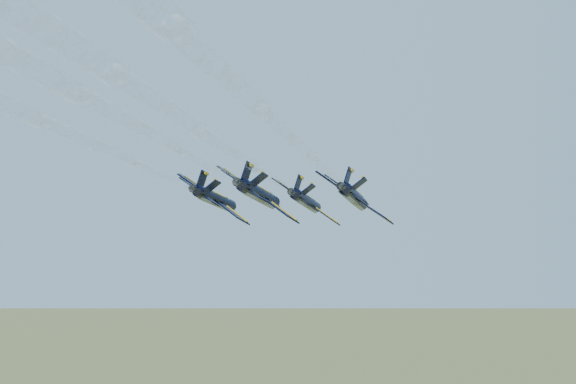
# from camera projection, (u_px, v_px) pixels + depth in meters

# --- Properties ---
(jet_lead) EXTENTS (12.02, 18.74, 8.11)m
(jet_lead) POSITION_uv_depth(u_px,v_px,m) (307.00, 201.00, 121.68)
(jet_lead) COLOR black
(jet_left) EXTENTS (12.02, 18.74, 8.11)m
(jet_left) POSITION_uv_depth(u_px,v_px,m) (216.00, 199.00, 113.74)
(jet_left) COLOR black
(jet_right) EXTENTS (12.02, 18.74, 8.11)m
(jet_right) POSITION_uv_depth(u_px,v_px,m) (355.00, 197.00, 108.61)
(jet_right) COLOR black
(jet_slot) EXTENTS (12.02, 18.74, 8.11)m
(jet_slot) POSITION_uv_depth(u_px,v_px,m) (260.00, 194.00, 100.96)
(jet_slot) COLOR black
(smoke_trail_lead) EXTENTS (21.66, 95.82, 3.97)m
(smoke_trail_lead) POSITION_uv_depth(u_px,v_px,m) (27.00, 155.00, 51.34)
(smoke_trail_lead) COLOR white
(smoke_trail_right) EXTENTS (21.66, 95.82, 3.97)m
(smoke_trail_right) POSITION_uv_depth(u_px,v_px,m) (67.00, 128.00, 38.27)
(smoke_trail_right) COLOR white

